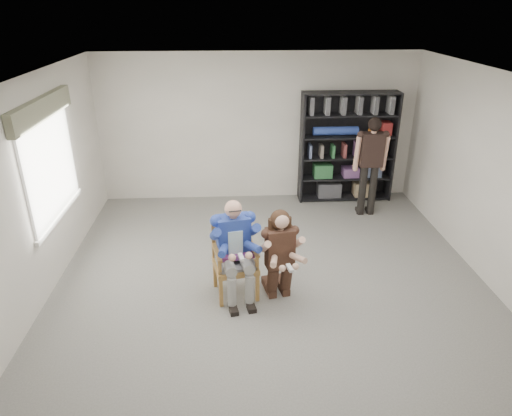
{
  "coord_description": "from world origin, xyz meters",
  "views": [
    {
      "loc": [
        -0.52,
        -5.01,
        3.61
      ],
      "look_at": [
        -0.2,
        0.6,
        1.05
      ],
      "focal_mm": 32.0,
      "sensor_mm": 36.0,
      "label": 1
    }
  ],
  "objects_px": {
    "kneeling_woman": "(280,257)",
    "armchair": "(235,260)",
    "bookshelf": "(347,148)",
    "seated_man": "(235,249)",
    "standing_man": "(370,168)"
  },
  "relations": [
    {
      "from": "kneeling_woman",
      "to": "armchair",
      "type": "bearing_deg",
      "value": 157.29
    },
    {
      "from": "bookshelf",
      "to": "kneeling_woman",
      "type": "bearing_deg",
      "value": -116.39
    },
    {
      "from": "seated_man",
      "to": "bookshelf",
      "type": "relative_size",
      "value": 0.65
    },
    {
      "from": "seated_man",
      "to": "standing_man",
      "type": "xyz_separation_m",
      "value": [
        2.44,
        2.4,
        0.22
      ]
    },
    {
      "from": "kneeling_woman",
      "to": "bookshelf",
      "type": "relative_size",
      "value": 0.59
    },
    {
      "from": "seated_man",
      "to": "kneeling_woman",
      "type": "relative_size",
      "value": 1.09
    },
    {
      "from": "armchair",
      "to": "bookshelf",
      "type": "xyz_separation_m",
      "value": [
        2.2,
        3.14,
        0.53
      ]
    },
    {
      "from": "standing_man",
      "to": "armchair",
      "type": "bearing_deg",
      "value": -134.92
    },
    {
      "from": "armchair",
      "to": "seated_man",
      "type": "distance_m",
      "value": 0.16
    },
    {
      "from": "armchair",
      "to": "bookshelf",
      "type": "bearing_deg",
      "value": 44.0
    },
    {
      "from": "kneeling_woman",
      "to": "bookshelf",
      "type": "distance_m",
      "value": 3.67
    },
    {
      "from": "seated_man",
      "to": "armchair",
      "type": "bearing_deg",
      "value": -101.03
    },
    {
      "from": "seated_man",
      "to": "standing_man",
      "type": "distance_m",
      "value": 3.43
    },
    {
      "from": "armchair",
      "to": "kneeling_woman",
      "type": "distance_m",
      "value": 0.6
    },
    {
      "from": "kneeling_woman",
      "to": "standing_man",
      "type": "distance_m",
      "value": 3.14
    }
  ]
}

